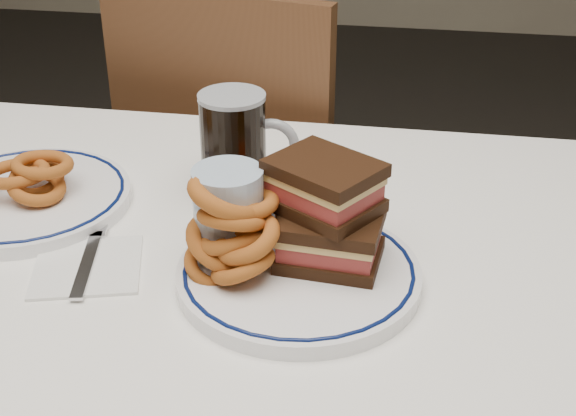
% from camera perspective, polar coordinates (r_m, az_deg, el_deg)
% --- Properties ---
extents(dining_table, '(1.27, 0.87, 0.75)m').
position_cam_1_polar(dining_table, '(1.02, -9.43, -8.59)').
color(dining_table, white).
rests_on(dining_table, floor).
extents(chair_far, '(0.51, 0.51, 0.93)m').
position_cam_1_polar(chair_far, '(1.63, -2.82, 1.51)').
color(chair_far, '#402714').
rests_on(chair_far, floor).
extents(main_plate, '(0.27, 0.27, 0.02)m').
position_cam_1_polar(main_plate, '(0.90, 0.77, -4.72)').
color(main_plate, white).
rests_on(main_plate, dining_table).
extents(reuben_sandwich, '(0.14, 0.14, 0.12)m').
position_cam_1_polar(reuben_sandwich, '(0.88, 2.81, -0.32)').
color(reuben_sandwich, black).
rests_on(reuben_sandwich, main_plate).
extents(onion_rings_main, '(0.12, 0.12, 0.14)m').
position_cam_1_polar(onion_rings_main, '(0.87, -3.79, -1.56)').
color(onion_rings_main, brown).
rests_on(onion_rings_main, main_plate).
extents(ketchup_ramekin, '(0.06, 0.06, 0.04)m').
position_cam_1_polar(ketchup_ramekin, '(0.97, -0.59, 0.08)').
color(ketchup_ramekin, silver).
rests_on(ketchup_ramekin, main_plate).
extents(beer_mug, '(0.13, 0.09, 0.14)m').
position_cam_1_polar(beer_mug, '(1.04, -3.74, 4.44)').
color(beer_mug, black).
rests_on(beer_mug, dining_table).
extents(water_glass, '(0.08, 0.08, 0.12)m').
position_cam_1_polar(water_glass, '(0.90, -4.21, -0.89)').
color(water_glass, '#A9C0DA').
rests_on(water_glass, dining_table).
extents(far_plate, '(0.27, 0.27, 0.02)m').
position_cam_1_polar(far_plate, '(1.10, -18.18, 0.71)').
color(far_plate, white).
rests_on(far_plate, dining_table).
extents(onion_rings_far, '(0.12, 0.11, 0.06)m').
position_cam_1_polar(onion_rings_far, '(1.09, -17.75, 2.24)').
color(onion_rings_far, brown).
rests_on(onion_rings_far, far_plate).
extents(napkin_fork, '(0.15, 0.17, 0.01)m').
position_cam_1_polar(napkin_fork, '(0.96, -14.05, -3.93)').
color(napkin_fork, white).
rests_on(napkin_fork, dining_table).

